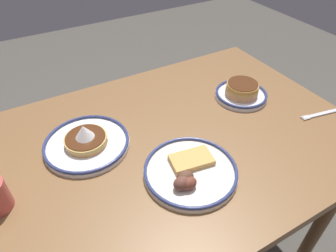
# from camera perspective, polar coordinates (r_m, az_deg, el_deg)

# --- Properties ---
(dining_table) EXTENTS (1.43, 0.89, 0.73)m
(dining_table) POSITION_cam_1_polar(r_m,az_deg,el_deg) (1.03, -2.90, -6.66)
(dining_table) COLOR brown
(dining_table) RESTS_ON ground_plane
(plate_near_main) EXTENTS (0.28, 0.28, 0.09)m
(plate_near_main) POSITION_cam_1_polar(r_m,az_deg,el_deg) (1.00, -15.33, -2.96)
(plate_near_main) COLOR white
(plate_near_main) RESTS_ON dining_table
(plate_center_pancakes) EXTENTS (0.21, 0.21, 0.06)m
(plate_center_pancakes) POSITION_cam_1_polar(r_m,az_deg,el_deg) (1.22, 13.86, 6.32)
(plate_center_pancakes) COLOR white
(plate_center_pancakes) RESTS_ON dining_table
(plate_far_companion) EXTENTS (0.28, 0.28, 0.05)m
(plate_far_companion) POSITION_cam_1_polar(r_m,az_deg,el_deg) (0.89, 4.19, -8.63)
(plate_far_companion) COLOR silver
(plate_far_companion) RESTS_ON dining_table
(fork_near) EXTENTS (0.21, 0.05, 0.01)m
(fork_near) POSITION_cam_1_polar(r_m,az_deg,el_deg) (1.25, 27.74, 2.18)
(fork_near) COLOR silver
(fork_near) RESTS_ON dining_table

